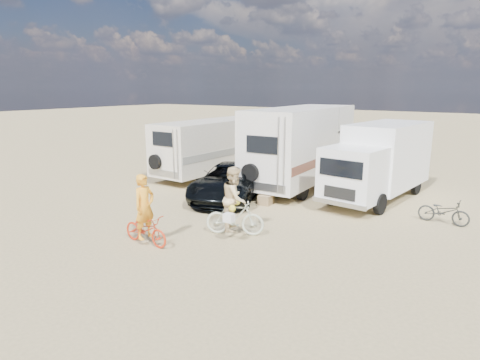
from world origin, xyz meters
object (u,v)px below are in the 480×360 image
Objects in this scene: rv_left at (217,147)px; crate at (265,200)px; bike_man at (146,230)px; rider_woman at (235,204)px; dark_suv at (230,182)px; rider_man at (145,213)px; bike_woman at (235,218)px; cooler at (224,191)px; rv_main at (301,148)px; bike_parked at (444,211)px; box_truck at (378,163)px.

crate is at bearing -34.30° from rv_left.
rider_woman is (1.64, 2.02, 0.52)m from bike_man.
rider_man is (0.88, -5.30, 0.23)m from dark_suv.
rider_man is at bearing -63.33° from rv_left.
bike_woman is 3.87× the size of crate.
rider_woman is 4.63m from cooler.
rv_main reaches higher than rider_woman.
rv_left is 4.23× the size of bike_woman.
dark_suv is 3.15× the size of bike_parked.
bike_parked is at bearing 12.52° from crate.
rider_woman reaches higher than bike_parked.
bike_man is 0.49m from rider_man.
dark_suv reaches higher than bike_man.
rv_main is at bearing 0.21° from rv_left.
rv_left reaches higher than cooler.
crate is (2.04, -0.17, -0.03)m from cooler.
rider_man reaches higher than bike_man.
cooler is (-2.95, 3.49, -0.32)m from bike_woman.
bike_woman is (5.89, -6.86, -0.83)m from rv_left.
rv_main reaches higher than crate.
rv_left is 4.07× the size of rider_man.
rv_left is 3.93× the size of rider_woman.
box_truck is (8.19, -0.45, 0.10)m from rv_left.
rider_man is (-3.94, -8.43, -0.55)m from box_truck.
box_truck is 9.32m from rider_man.
box_truck is 3.34× the size of rider_man.
box_truck is 3.40m from bike_parked.
rider_man is at bearing -68.67° from cooler.
bike_parked is (6.63, 6.65, -0.50)m from rider_man.
cooler is at bearing -144.25° from box_truck.
dark_suv is at bearing 11.21° from bike_man.
rv_main is 0.94× the size of rv_left.
rv_main is at bearing 94.74° from crate.
crate is (-5.90, -1.31, -0.23)m from bike_parked.
rider_woman is at bearing -82.08° from rv_main.
rv_main is 15.32× the size of crate.
rider_woman reaches higher than crate.
rv_left is 4.96m from dark_suv.
box_truck is at bearing 60.76° from bike_parked.
bike_parked is at bearing -71.23° from bike_woman.
box_truck reaches higher than crate.
rider_man reaches higher than bike_parked.
bike_parked is at bearing -71.23° from rider_woman.
crate is (-0.91, 3.32, -0.35)m from bike_woman.
bike_parked is at bearing -21.27° from rv_main.
bike_man is 3.54× the size of crate.
rider_woman is at bearing -70.97° from dark_suv.
dark_suv is at bearing 13.49° from bike_woman.
bike_woman is at bearing -41.83° from cooler.
bike_man is at bearing 116.83° from bike_woman.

